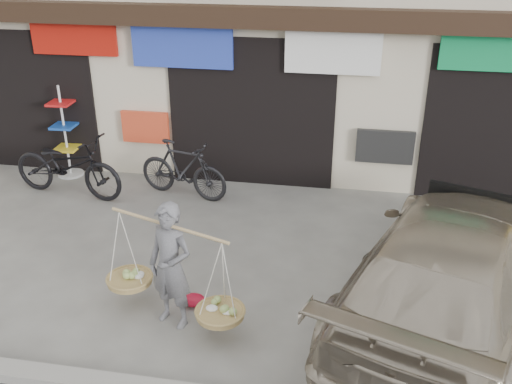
% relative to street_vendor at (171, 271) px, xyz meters
% --- Properties ---
extents(ground, '(70.00, 70.00, 0.00)m').
position_rel_street_vendor_xyz_m(ground, '(0.17, 0.78, -0.74)').
color(ground, gray).
rests_on(ground, ground).
extents(street_vendor, '(1.84, 1.02, 1.60)m').
position_rel_street_vendor_xyz_m(street_vendor, '(0.00, 0.00, 0.00)').
color(street_vendor, slate).
rests_on(street_vendor, ground).
extents(bike_0, '(2.25, 1.08, 1.13)m').
position_rel_street_vendor_xyz_m(bike_0, '(-2.94, 3.17, -0.17)').
color(bike_0, black).
rests_on(bike_0, ground).
extents(bike_1, '(1.79, 0.90, 1.04)m').
position_rel_street_vendor_xyz_m(bike_1, '(-0.91, 3.48, -0.22)').
color(bike_1, black).
rests_on(bike_1, ground).
extents(suv, '(3.57, 5.33, 1.43)m').
position_rel_street_vendor_xyz_m(suv, '(3.27, 0.67, -0.02)').
color(suv, '#B0A38E').
rests_on(suv, ground).
extents(display_rack, '(0.49, 0.49, 1.78)m').
position_rel_street_vendor_xyz_m(display_rack, '(-3.37, 4.00, -0.02)').
color(display_rack, silver).
rests_on(display_rack, ground).
extents(red_bag, '(0.31, 0.25, 0.14)m').
position_rel_street_vendor_xyz_m(red_bag, '(0.14, 0.37, -0.67)').
color(red_bag, red).
rests_on(red_bag, ground).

